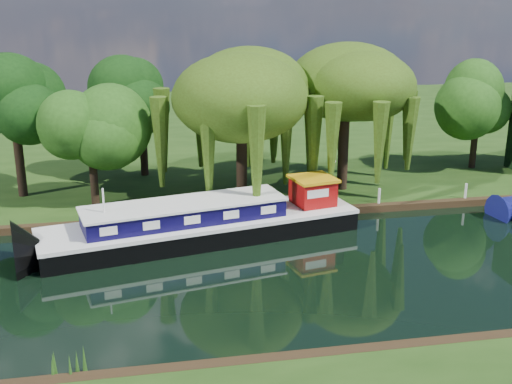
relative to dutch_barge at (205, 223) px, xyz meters
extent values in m
plane|color=black|center=(8.55, -5.33, -0.94)|extent=(120.00, 120.00, 0.00)
cube|color=#1B380F|center=(8.55, 28.67, -0.72)|extent=(120.00, 52.00, 0.45)
cube|color=black|center=(-0.15, -0.03, -0.49)|extent=(18.34, 7.54, 1.19)
cube|color=silver|center=(-0.15, -0.03, 0.20)|extent=(18.46, 7.64, 0.22)
cube|color=#0B0734|center=(-1.13, -0.23, 0.79)|extent=(11.45, 5.07, 0.95)
cube|color=silver|center=(-1.13, -0.23, 1.33)|extent=(11.69, 5.30, 0.12)
cube|color=maroon|center=(6.67, 1.39, 1.07)|extent=(2.59, 2.59, 1.49)
cube|color=#C9930E|center=(6.67, 1.39, 1.89)|extent=(2.88, 2.88, 0.16)
cylinder|color=silver|center=(-5.41, -1.13, 1.52)|extent=(0.10, 0.10, 2.39)
imported|color=maroon|center=(0.66, 0.26, -0.94)|extent=(3.16, 2.57, 0.57)
cylinder|color=black|center=(3.09, 5.90, 2.26)|extent=(0.71, 0.71, 5.51)
ellipsoid|color=#32480F|center=(3.09, 5.90, 6.24)|extent=(7.70, 7.70, 4.97)
cylinder|color=black|center=(10.22, 6.66, 2.19)|extent=(0.76, 0.76, 5.36)
ellipsoid|color=#32480F|center=(10.22, 6.66, 6.06)|extent=(7.32, 7.32, 4.73)
cylinder|color=black|center=(-6.33, 5.88, 2.29)|extent=(0.47, 0.47, 5.57)
ellipsoid|color=#1F4812|center=(-6.33, 5.88, 4.57)|extent=(4.56, 4.56, 4.56)
cylinder|color=black|center=(-11.22, 8.98, 2.77)|extent=(0.54, 0.54, 6.52)
ellipsoid|color=black|center=(-11.22, 8.98, 5.43)|extent=(5.01, 5.01, 5.01)
cylinder|color=black|center=(-3.13, 12.67, 2.57)|extent=(0.52, 0.52, 6.13)
ellipsoid|color=black|center=(-3.13, 12.67, 5.08)|extent=(4.90, 4.90, 4.90)
cylinder|color=black|center=(21.84, 10.17, 2.23)|extent=(0.49, 0.49, 5.44)
ellipsoid|color=#1F4812|center=(21.84, 10.17, 4.46)|extent=(4.36, 4.36, 4.36)
cylinder|color=silver|center=(9.05, 5.17, 0.61)|extent=(0.10, 0.10, 2.20)
sphere|color=white|center=(9.05, 5.17, 1.89)|extent=(0.36, 0.36, 0.36)
cylinder|color=silver|center=(-1.45, 3.07, 0.01)|extent=(0.16, 0.16, 1.00)
cylinder|color=silver|center=(4.55, 3.07, 0.01)|extent=(0.16, 0.16, 1.00)
cylinder|color=silver|center=(11.55, 3.07, 0.01)|extent=(0.16, 0.16, 1.00)
cylinder|color=silver|center=(17.55, 3.07, 0.01)|extent=(0.16, 0.16, 1.00)
cone|color=#204D14|center=(-6.45, -12.93, -0.39)|extent=(1.20, 1.20, 1.10)
camera|label=1|loc=(-3.33, -34.00, 12.45)|focal=45.00mm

